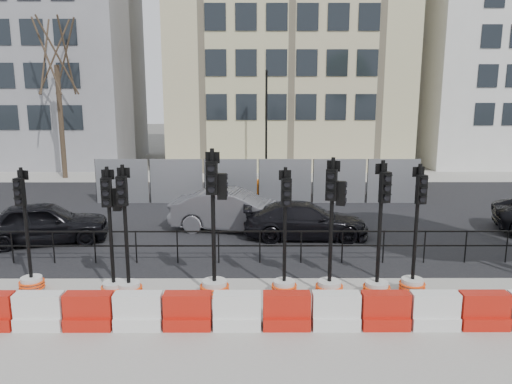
{
  "coord_description": "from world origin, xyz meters",
  "views": [
    {
      "loc": [
        -0.16,
        -12.66,
        5.03
      ],
      "look_at": [
        -0.11,
        3.0,
        1.77
      ],
      "focal_mm": 35.0,
      "sensor_mm": 36.0,
      "label": 1
    }
  ],
  "objects_px": {
    "car_c": "(306,220)",
    "traffic_signal_h": "(414,268)",
    "car_a": "(44,223)",
    "traffic_signal_a": "(30,267)",
    "traffic_signal_d": "(215,264)"
  },
  "relations": [
    {
      "from": "traffic_signal_d",
      "to": "traffic_signal_h",
      "type": "distance_m",
      "value": 4.91
    },
    {
      "from": "traffic_signal_d",
      "to": "car_c",
      "type": "relative_size",
      "value": 0.86
    },
    {
      "from": "traffic_signal_d",
      "to": "traffic_signal_h",
      "type": "relative_size",
      "value": 1.12
    },
    {
      "from": "car_c",
      "to": "traffic_signal_h",
      "type": "bearing_deg",
      "value": -155.11
    },
    {
      "from": "traffic_signal_h",
      "to": "traffic_signal_a",
      "type": "bearing_deg",
      "value": 166.78
    },
    {
      "from": "car_a",
      "to": "car_c",
      "type": "relative_size",
      "value": 1.04
    },
    {
      "from": "traffic_signal_a",
      "to": "traffic_signal_d",
      "type": "relative_size",
      "value": 0.86
    },
    {
      "from": "traffic_signal_a",
      "to": "traffic_signal_h",
      "type": "height_order",
      "value": "traffic_signal_h"
    },
    {
      "from": "traffic_signal_a",
      "to": "car_c",
      "type": "relative_size",
      "value": 0.75
    },
    {
      "from": "traffic_signal_d",
      "to": "car_a",
      "type": "xyz_separation_m",
      "value": [
        -5.98,
        4.45,
        -0.17
      ]
    },
    {
      "from": "traffic_signal_a",
      "to": "car_c",
      "type": "height_order",
      "value": "traffic_signal_a"
    },
    {
      "from": "traffic_signal_a",
      "to": "car_a",
      "type": "bearing_deg",
      "value": 120.02
    },
    {
      "from": "traffic_signal_h",
      "to": "car_a",
      "type": "xyz_separation_m",
      "value": [
        -10.88,
        4.22,
        0.02
      ]
    },
    {
      "from": "traffic_signal_h",
      "to": "car_c",
      "type": "height_order",
      "value": "traffic_signal_h"
    },
    {
      "from": "traffic_signal_a",
      "to": "car_a",
      "type": "height_order",
      "value": "traffic_signal_a"
    }
  ]
}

